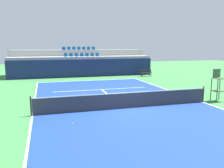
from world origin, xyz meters
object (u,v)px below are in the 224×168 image
Objects in this scene: tennis_net at (127,100)px; player_bench at (146,72)px; tennis_ball_0 at (72,124)px; umpire_chair at (218,84)px.

player_bench is (7.62, 13.77, -0.00)m from tennis_net.
tennis_ball_0 is at bearing -149.57° from tennis_net.
tennis_net is 15.74m from player_bench.
umpire_chair reaches higher than tennis_ball_0.
umpire_chair is 1.47× the size of player_bench.
player_bench is at bearing 54.86° from tennis_ball_0.
tennis_net is 5.04× the size of umpire_chair.
tennis_net is at bearing -118.96° from player_bench.
tennis_net reaches higher than tennis_ball_0.
tennis_net is 7.39× the size of player_bench.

